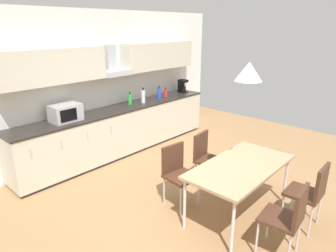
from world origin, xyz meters
The scene contains 17 objects.
ground_plane centered at (0.00, 0.00, -0.01)m, with size 9.27×7.35×0.02m, color #9E754C.
wall_back centered at (0.00, 2.50, 1.35)m, with size 7.42×0.10×2.71m, color white.
kitchen_counter centered at (0.71, 2.13, 0.46)m, with size 4.33×0.66×0.92m.
backsplash_tile centered at (0.71, 2.44, 1.20)m, with size 4.31×0.02×0.57m, color silver.
upper_wall_cabinets centered at (0.71, 2.28, 1.80)m, with size 4.31×0.40×0.56m.
microwave centered at (-0.43, 2.13, 1.06)m, with size 0.48×0.35×0.28m.
coffee_maker centered at (2.60, 2.16, 1.07)m, with size 0.18×0.19×0.30m.
bottle_red centered at (1.98, 2.12, 1.00)m, with size 0.08×0.08×0.20m.
bottle_blue centered at (1.77, 2.11, 1.03)m, with size 0.08×0.08×0.27m.
bottle_white centered at (1.27, 2.08, 1.05)m, with size 0.08×0.08×0.31m.
bottle_green centered at (1.01, 2.19, 1.03)m, with size 0.08×0.08×0.25m.
dining_table centered at (0.39, -0.67, 0.68)m, with size 1.54×0.79×0.73m.
chair_far_right centered at (0.73, 0.10, 0.53)m, with size 0.44×0.44×0.87m.
chair_near_right centered at (0.74, -1.45, 0.53)m, with size 0.41×0.41×0.87m.
chair_far_left centered at (0.06, 0.10, 0.53)m, with size 0.44×0.44×0.87m.
chair_near_left centered at (0.05, -1.45, 0.53)m, with size 0.43×0.43×0.87m.
pendant_lamp centered at (0.39, -0.67, 1.92)m, with size 0.32×0.32×0.22m, color silver.
Camera 1 is at (-2.79, -2.33, 2.43)m, focal length 32.00 mm.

